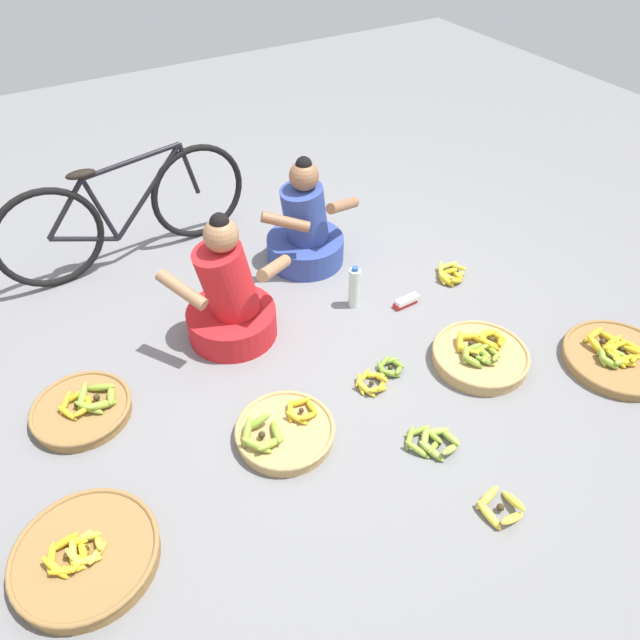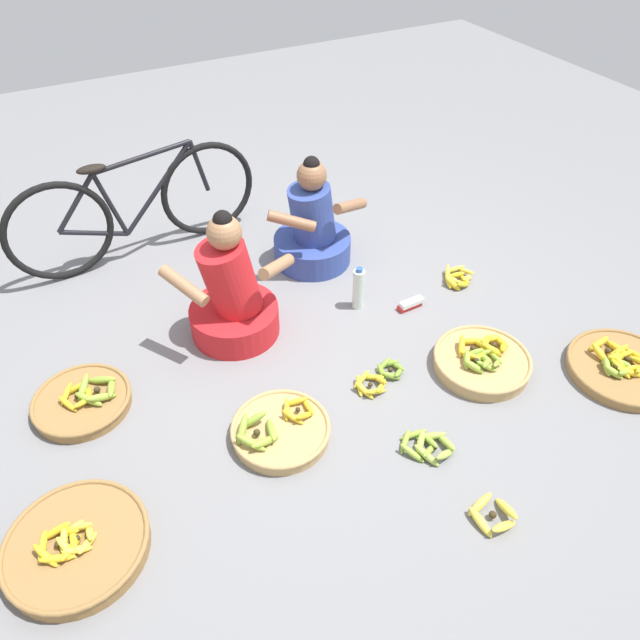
% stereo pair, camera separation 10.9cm
% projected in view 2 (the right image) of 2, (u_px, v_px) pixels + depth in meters
% --- Properties ---
extents(ground_plane, '(10.00, 10.00, 0.00)m').
position_uv_depth(ground_plane, '(304.00, 345.00, 3.51)').
color(ground_plane, slate).
extents(vendor_woman_front, '(0.75, 0.52, 0.82)m').
position_uv_depth(vendor_woman_front, '(232.00, 297.00, 3.42)').
color(vendor_woman_front, red).
rests_on(vendor_woman_front, ground).
extents(vendor_woman_behind, '(0.72, 0.52, 0.77)m').
position_uv_depth(vendor_woman_behind, '(312.00, 230.00, 3.99)').
color(vendor_woman_behind, '#334793').
rests_on(vendor_woman_behind, ground).
extents(bicycle_leaning, '(1.70, 0.18, 0.73)m').
position_uv_depth(bicycle_leaning, '(136.00, 208.00, 3.98)').
color(bicycle_leaning, black).
rests_on(bicycle_leaning, ground).
extents(banana_basket_back_left, '(0.50, 0.50, 0.15)m').
position_uv_depth(banana_basket_back_left, '(280.00, 430.00, 2.98)').
color(banana_basket_back_left, tan).
rests_on(banana_basket_back_left, ground).
extents(banana_basket_front_center, '(0.51, 0.51, 0.15)m').
position_uv_depth(banana_basket_front_center, '(83.00, 401.00, 3.13)').
color(banana_basket_front_center, olive).
rests_on(banana_basket_front_center, ground).
extents(banana_basket_front_right, '(0.54, 0.54, 0.15)m').
position_uv_depth(banana_basket_front_right, '(482.00, 361.00, 3.34)').
color(banana_basket_front_right, tan).
rests_on(banana_basket_front_right, ground).
extents(banana_basket_mid_right, '(0.61, 0.61, 0.14)m').
position_uv_depth(banana_basket_mid_right, '(76.00, 545.00, 2.52)').
color(banana_basket_mid_right, olive).
rests_on(banana_basket_mid_right, ground).
extents(banana_basket_near_bicycle, '(0.61, 0.61, 0.13)m').
position_uv_depth(banana_basket_near_bicycle, '(622.00, 367.00, 3.31)').
color(banana_basket_near_bicycle, olive).
rests_on(banana_basket_near_bicycle, ground).
extents(loose_bananas_near_vendor, '(0.27, 0.26, 0.10)m').
position_uv_depth(loose_bananas_near_vendor, '(427.00, 445.00, 2.93)').
color(loose_bananas_near_vendor, '#9EB747').
rests_on(loose_bananas_near_vendor, ground).
extents(loose_bananas_back_right, '(0.24, 0.24, 0.09)m').
position_uv_depth(loose_bananas_back_right, '(457.00, 278.00, 3.94)').
color(loose_bananas_back_right, yellow).
rests_on(loose_bananas_back_right, ground).
extents(loose_bananas_back_center, '(0.19, 0.19, 0.09)m').
position_uv_depth(loose_bananas_back_center, '(493.00, 515.00, 2.64)').
color(loose_bananas_back_center, yellow).
rests_on(loose_bananas_back_center, ground).
extents(loose_bananas_front_left, '(0.34, 0.23, 0.08)m').
position_uv_depth(loose_bananas_front_left, '(380.00, 377.00, 3.27)').
color(loose_bananas_front_left, olive).
rests_on(loose_bananas_front_left, ground).
extents(water_bottle, '(0.07, 0.07, 0.29)m').
position_uv_depth(water_bottle, '(358.00, 289.00, 3.68)').
color(water_bottle, silver).
rests_on(water_bottle, ground).
extents(packet_carton_stack, '(0.17, 0.07, 0.06)m').
position_uv_depth(packet_carton_stack, '(411.00, 304.00, 3.74)').
color(packet_carton_stack, red).
rests_on(packet_carton_stack, ground).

